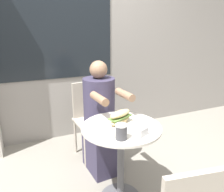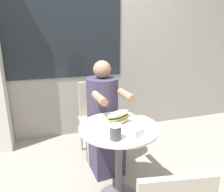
{
  "view_description": "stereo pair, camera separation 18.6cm",
  "coord_description": "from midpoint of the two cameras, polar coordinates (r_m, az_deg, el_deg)",
  "views": [
    {
      "loc": [
        -0.71,
        -1.44,
        1.45
      ],
      "look_at": [
        0.0,
        0.19,
        0.91
      ],
      "focal_mm": 35.0,
      "sensor_mm": 36.0,
      "label": 1
    },
    {
      "loc": [
        -0.54,
        -1.51,
        1.45
      ],
      "look_at": [
        0.0,
        0.19,
        0.91
      ],
      "focal_mm": 35.0,
      "sensor_mm": 36.0,
      "label": 2
    }
  ],
  "objects": [
    {
      "name": "sandwich_on_plate",
      "position": [
        1.78,
        -0.86,
        -5.89
      ],
      "size": [
        0.24,
        0.23,
        0.12
      ],
      "rotation": [
        0.0,
        0.0,
        0.43
      ],
      "color": "white",
      "rests_on": "cafe_table"
    },
    {
      "name": "seated_diner",
      "position": [
        2.28,
        -5.29,
        -7.46
      ],
      "size": [
        0.35,
        0.59,
        1.16
      ],
      "rotation": [
        0.0,
        0.0,
        3.21
      ],
      "color": "#38334C",
      "rests_on": "ground_plane"
    },
    {
      "name": "storefront_wall",
      "position": [
        2.98,
        -12.04,
        15.75
      ],
      "size": [
        8.0,
        0.09,
        2.8
      ],
      "color": "gray",
      "rests_on": "ground_plane"
    },
    {
      "name": "napkin_box",
      "position": [
        1.62,
        4.03,
        -9.15
      ],
      "size": [
        0.12,
        0.12,
        0.06
      ],
      "rotation": [
        0.0,
        0.0,
        0.37
      ],
      "color": "silver",
      "rests_on": "cafe_table"
    },
    {
      "name": "diner_chair",
      "position": [
        2.57,
        -7.94,
        -4.27
      ],
      "size": [
        0.41,
        0.41,
        0.87
      ],
      "rotation": [
        0.0,
        0.0,
        3.21
      ],
      "color": "#ADA393",
      "rests_on": "ground_plane"
    },
    {
      "name": "drink_cup",
      "position": [
        1.55,
        -1.03,
        -9.39
      ],
      "size": [
        0.09,
        0.09,
        0.11
      ],
      "color": "#424247",
      "rests_on": "cafe_table"
    },
    {
      "name": "cafe_table",
      "position": [
        1.85,
        -0.57,
        -13.33
      ],
      "size": [
        0.65,
        0.65,
        0.71
      ],
      "color": "beige",
      "rests_on": "ground_plane"
    }
  ]
}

